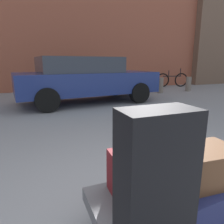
% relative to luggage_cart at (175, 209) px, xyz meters
% --- Properties ---
extents(luggage_cart, '(1.13, 0.75, 0.34)m').
position_rel_luggage_cart_xyz_m(luggage_cart, '(0.00, 0.00, 0.00)').
color(luggage_cart, '#4C4C51').
rests_on(luggage_cart, ground_plane).
extents(suitcase_navy_rear_left, '(0.55, 0.41, 0.21)m').
position_rel_luggage_cart_xyz_m(suitcase_navy_rear_left, '(0.07, -0.14, 0.18)').
color(suitcase_navy_rear_left, '#191E47').
rests_on(suitcase_navy_rear_left, luggage_cart).
extents(duffel_bag_maroon_front_right, '(0.67, 0.33, 0.31)m').
position_rel_luggage_cart_xyz_m(duffel_bag_maroon_front_right, '(-0.07, 0.16, 0.23)').
color(duffel_bag_maroon_front_right, maroon).
rests_on(duffel_bag_maroon_front_right, luggage_cart).
extents(suitcase_black_front_left, '(0.36, 0.20, 0.72)m').
position_rel_luggage_cart_xyz_m(suitcase_black_front_left, '(-0.35, -0.25, 0.43)').
color(suitcase_black_front_left, black).
rests_on(suitcase_black_front_left, luggage_cart).
extents(duffel_bag_brown_topmost_pile, '(0.41, 0.31, 0.21)m').
position_rel_luggage_cart_xyz_m(duffel_bag_brown_topmost_pile, '(0.07, -0.14, 0.39)').
color(duffel_bag_brown_topmost_pile, '#51331E').
rests_on(duffel_bag_brown_topmost_pile, suitcase_navy_rear_left).
extents(parked_car, '(4.45, 2.24, 1.42)m').
position_rel_luggage_cart_xyz_m(parked_car, '(0.77, 5.45, 0.49)').
color(parked_car, navy).
rests_on(parked_car, ground_plane).
extents(bicycle_leaning, '(1.73, 0.43, 0.96)m').
position_rel_luggage_cart_xyz_m(bicycle_leaning, '(6.13, 8.12, 0.11)').
color(bicycle_leaning, black).
rests_on(bicycle_leaning, ground_plane).
extents(bollard_kerb_near, '(0.23, 0.23, 0.64)m').
position_rel_luggage_cart_xyz_m(bollard_kerb_near, '(2.78, 6.41, 0.05)').
color(bollard_kerb_near, '#72665B').
rests_on(bollard_kerb_near, ground_plane).
extents(bollard_kerb_mid, '(0.23, 0.23, 0.64)m').
position_rel_luggage_cart_xyz_m(bollard_kerb_mid, '(4.25, 6.41, 0.05)').
color(bollard_kerb_mid, '#72665B').
rests_on(bollard_kerb_mid, ground_plane).
extents(bollard_kerb_far, '(0.23, 0.23, 0.64)m').
position_rel_luggage_cart_xyz_m(bollard_kerb_far, '(5.73, 6.41, 0.05)').
color(bollard_kerb_far, '#72665B').
rests_on(bollard_kerb_far, ground_plane).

